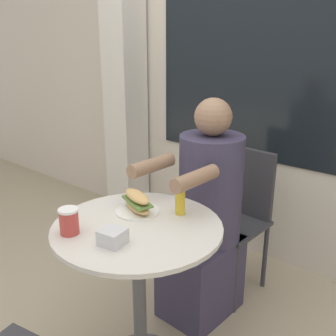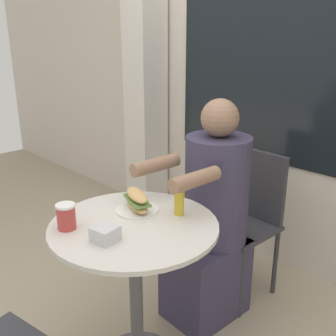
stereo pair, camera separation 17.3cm
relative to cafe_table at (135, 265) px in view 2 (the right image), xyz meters
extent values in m
cube|color=beige|center=(0.00, 1.34, 0.85)|extent=(8.00, 0.08, 2.80)
cube|color=black|center=(-0.05, 1.29, 0.78)|extent=(1.71, 0.01, 1.24)
cube|color=beige|center=(-1.22, 1.15, 0.65)|extent=(0.25, 0.25, 2.40)
cylinder|color=beige|center=(0.00, 0.00, 0.19)|extent=(0.72, 0.72, 0.02)
cylinder|color=#515156|center=(0.00, 0.00, -0.18)|extent=(0.06, 0.06, 0.72)
cube|color=#333338|center=(-0.02, 0.80, -0.11)|extent=(0.40, 0.40, 0.02)
cube|color=#333338|center=(-0.01, 0.97, 0.11)|extent=(0.35, 0.05, 0.42)
cylinder|color=#333338|center=(0.14, 0.63, -0.34)|extent=(0.03, 0.03, 0.43)
cylinder|color=#333338|center=(-0.19, 0.64, -0.34)|extent=(0.03, 0.03, 0.43)
cylinder|color=#333338|center=(0.16, 0.95, -0.34)|extent=(0.03, 0.03, 0.43)
cylinder|color=#333338|center=(-0.17, 0.97, -0.34)|extent=(0.03, 0.03, 0.43)
cube|color=#38334C|center=(-0.02, 0.52, -0.33)|extent=(0.34, 0.44, 0.45)
cylinder|color=#38334C|center=(-0.02, 0.58, 0.19)|extent=(0.34, 0.34, 0.58)
sphere|color=#8E6B51|center=(-0.02, 0.58, 0.57)|extent=(0.19, 0.19, 0.19)
cylinder|color=#8E6B51|center=(0.10, 0.27, 0.36)|extent=(0.08, 0.27, 0.07)
cylinder|color=#8E6B51|center=(-0.17, 0.28, 0.36)|extent=(0.08, 0.27, 0.07)
cylinder|color=white|center=(-0.09, 0.09, 0.21)|extent=(0.20, 0.20, 0.01)
ellipsoid|color=tan|center=(-0.09, 0.09, 0.23)|extent=(0.20, 0.14, 0.04)
cube|color=olive|center=(-0.09, 0.09, 0.25)|extent=(0.19, 0.13, 0.01)
ellipsoid|color=tan|center=(-0.09, 0.09, 0.28)|extent=(0.20, 0.14, 0.04)
cylinder|color=#B73D38|center=(-0.16, -0.22, 0.25)|extent=(0.08, 0.08, 0.10)
cylinder|color=white|center=(-0.16, -0.22, 0.30)|extent=(0.08, 0.08, 0.01)
cube|color=silver|center=(0.04, -0.17, 0.23)|extent=(0.10, 0.10, 0.06)
cylinder|color=gold|center=(0.07, 0.20, 0.26)|extent=(0.04, 0.04, 0.11)
cone|color=white|center=(0.07, 0.20, 0.33)|extent=(0.04, 0.04, 0.03)
camera|label=1|loc=(1.04, -1.06, 0.96)|focal=42.00mm
camera|label=2|loc=(1.17, -0.95, 0.96)|focal=42.00mm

